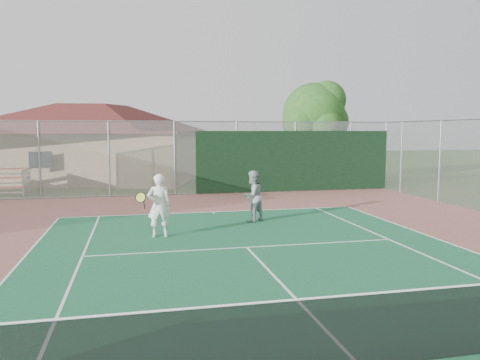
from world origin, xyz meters
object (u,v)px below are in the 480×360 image
Objects in this scene: tree at (316,116)px; player_white_front at (159,206)px; clubhouse at (95,135)px; player_grey_back at (252,197)px.

player_white_front is (-9.60, -12.27, -2.97)m from tree.
clubhouse is 16.22m from player_grey_back.
tree is (12.66, -4.20, 1.10)m from clubhouse.
clubhouse is at bearing 161.64° from tree.
player_grey_back is at bearing -149.07° from player_white_front.
clubhouse is at bearing -99.05° from player_grey_back.
tree is at bearing -124.17° from player_white_front.
tree is 15.86m from player_white_front.
clubhouse is at bearing -75.61° from player_white_front.
clubhouse is 8.04× the size of player_white_front.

